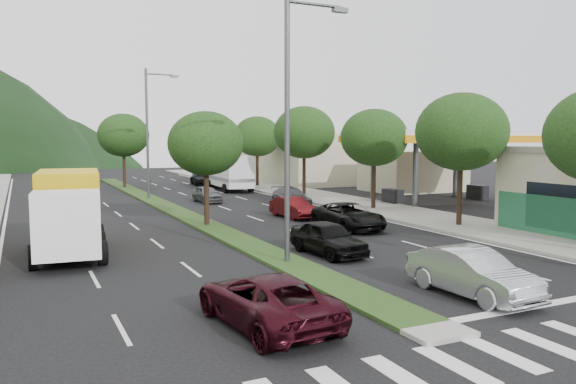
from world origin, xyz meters
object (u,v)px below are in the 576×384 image
car_queue_e (207,194)px  car_queue_f (203,178)px  tree_r_c (374,138)px  streetlight_mid (150,127)px  sedan_silver (472,273)px  motorhome (228,171)px  streetlight_near (292,114)px  car_queue_b (291,197)px  car_queue_d (349,216)px  tree_r_d (304,133)px  box_truck (69,216)px  tree_med_far (123,135)px  suv_maroon (266,299)px  car_queue_a (328,238)px  car_queue_c (293,207)px  tree_r_b (461,132)px  tree_r_e (257,137)px  tree_med_near (206,144)px

car_queue_e → car_queue_f: car_queue_f is taller
tree_r_c → streetlight_mid: streetlight_mid is taller
sedan_silver → motorhome: (5.20, 36.31, 0.99)m
streetlight_near → car_queue_b: 18.50m
streetlight_near → car_queue_b: size_ratio=2.23×
streetlight_mid → tree_r_c: bearing=-47.8°
motorhome → car_queue_d: bearing=-91.3°
tree_r_c → tree_r_d: 10.01m
streetlight_mid → motorhome: bearing=31.9°
sedan_silver → box_truck: size_ratio=0.62×
tree_med_far → car_queue_e: tree_med_far is taller
streetlight_mid → car_queue_b: streetlight_mid is taller
suv_maroon → car_queue_a: size_ratio=1.18×
car_queue_c → tree_r_d: bearing=56.0°
car_queue_f → motorhome: size_ratio=0.57×
car_queue_e → car_queue_b: bearing=-50.0°
tree_r_c → car_queue_f: bearing=100.2°
tree_med_far → car_queue_d: tree_med_far is taller
tree_r_b → sedan_silver: size_ratio=1.60×
tree_r_c → box_truck: (-19.19, -6.52, -3.16)m
tree_r_d → box_truck: tree_r_d is taller
streetlight_mid → tree_r_d: bearing=-14.3°
tree_r_e → motorhome: tree_r_e is taller
tree_r_e → tree_med_near: (-12.00, -22.00, -0.46)m
tree_r_e → car_queue_b: bearing=-104.2°
suv_maroon → motorhome: bearing=-113.2°
tree_r_d → motorhome: bearing=114.7°
tree_r_e → sedan_silver: 39.51m
tree_r_c → suv_maroon: (-15.45, -18.00, -4.09)m
car_queue_d → car_queue_f: car_queue_f is taller
tree_med_near → tree_r_b: bearing=-26.6°
tree_r_d → streetlight_mid: bearing=165.7°
tree_r_c → tree_med_near: bearing=-170.5°
tree_med_near → car_queue_d: (6.44, -3.94, -3.75)m
tree_med_near → sedan_silver: bearing=-79.2°
tree_r_b → car_queue_a: tree_r_b is taller
tree_r_b → tree_med_far: size_ratio=1.00×
tree_r_d → car_queue_a: bearing=-114.8°
tree_r_d → car_queue_f: bearing=107.1°
streetlight_mid → car_queue_c: streetlight_mid is taller
box_truck → sedan_silver: bearing=136.8°
tree_r_b → suv_maroon: size_ratio=1.46×
sedan_silver → car_queue_e: size_ratio=1.22×
car_queue_a → box_truck: bearing=149.8°
tree_med_near → car_queue_f: bearing=73.5°
tree_r_e → car_queue_e: bearing=-128.0°
tree_r_d → tree_r_e: bearing=90.0°
tree_med_near → suv_maroon: size_ratio=1.27×
sedan_silver → car_queue_e: 27.33m
tree_r_d → tree_med_far: tree_r_d is taller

